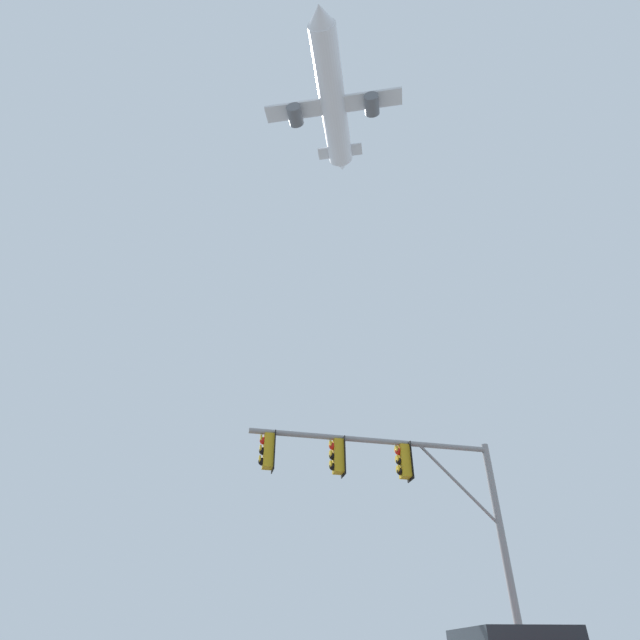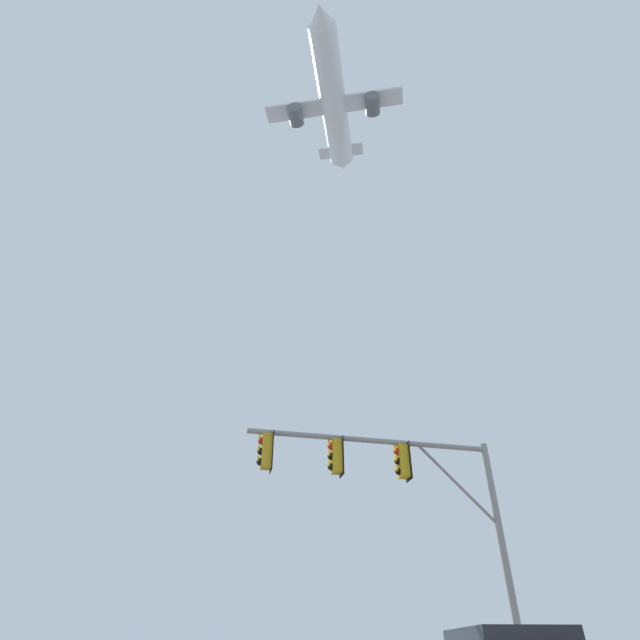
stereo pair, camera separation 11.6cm
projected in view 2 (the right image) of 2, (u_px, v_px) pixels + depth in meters
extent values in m
cylinder|color=gray|center=(506.00, 564.00, 12.89)|extent=(0.20, 0.20, 6.34)
cylinder|color=gray|center=(371.00, 440.00, 13.97)|extent=(6.79, 1.35, 0.15)
cylinder|color=gray|center=(457.00, 483.00, 13.81)|extent=(2.10, 0.45, 2.13)
cube|color=gold|center=(266.00, 451.00, 13.17)|extent=(0.31, 0.36, 0.90)
cylinder|color=gold|center=(268.00, 433.00, 13.45)|extent=(0.05, 0.05, 0.12)
cube|color=black|center=(272.00, 452.00, 13.19)|extent=(0.10, 0.46, 1.04)
sphere|color=red|center=(262.00, 441.00, 13.29)|extent=(0.20, 0.20, 0.20)
cylinder|color=gold|center=(259.00, 439.00, 13.31)|extent=(0.08, 0.21, 0.21)
sphere|color=black|center=(261.00, 451.00, 13.13)|extent=(0.20, 0.20, 0.20)
cylinder|color=gold|center=(259.00, 449.00, 13.16)|extent=(0.08, 0.21, 0.21)
sphere|color=black|center=(260.00, 462.00, 12.98)|extent=(0.20, 0.20, 0.20)
cylinder|color=gold|center=(258.00, 459.00, 13.00)|extent=(0.08, 0.21, 0.21)
cube|color=gold|center=(336.00, 456.00, 13.50)|extent=(0.31, 0.36, 0.90)
cylinder|color=gold|center=(336.00, 438.00, 13.78)|extent=(0.05, 0.05, 0.12)
cube|color=black|center=(341.00, 457.00, 13.52)|extent=(0.10, 0.46, 1.04)
sphere|color=red|center=(331.00, 446.00, 13.62)|extent=(0.20, 0.20, 0.20)
cylinder|color=gold|center=(329.00, 444.00, 13.65)|extent=(0.08, 0.21, 0.21)
sphere|color=black|center=(331.00, 456.00, 13.47)|extent=(0.20, 0.20, 0.20)
cylinder|color=gold|center=(329.00, 454.00, 13.49)|extent=(0.08, 0.21, 0.21)
sphere|color=black|center=(331.00, 467.00, 13.31)|extent=(0.20, 0.20, 0.20)
cylinder|color=gold|center=(329.00, 464.00, 13.33)|extent=(0.08, 0.21, 0.21)
cube|color=gold|center=(403.00, 461.00, 13.83)|extent=(0.31, 0.36, 0.90)
cylinder|color=gold|center=(401.00, 443.00, 14.12)|extent=(0.05, 0.05, 0.12)
cube|color=black|center=(408.00, 462.00, 13.86)|extent=(0.10, 0.46, 1.04)
sphere|color=red|center=(397.00, 451.00, 13.96)|extent=(0.20, 0.20, 0.20)
cylinder|color=gold|center=(395.00, 449.00, 13.98)|extent=(0.08, 0.21, 0.21)
sphere|color=black|center=(398.00, 461.00, 13.80)|extent=(0.20, 0.20, 0.20)
cylinder|color=gold|center=(395.00, 459.00, 13.82)|extent=(0.08, 0.21, 0.21)
sphere|color=black|center=(399.00, 471.00, 13.65)|extent=(0.20, 0.20, 0.20)
cylinder|color=gold|center=(396.00, 469.00, 13.67)|extent=(0.08, 0.21, 0.21)
cylinder|color=white|center=(333.00, 99.00, 57.21)|extent=(6.13, 16.83, 2.95)
cone|color=white|center=(320.00, 15.00, 49.67)|extent=(3.14, 2.53, 2.80)
cone|color=white|center=(343.00, 164.00, 64.67)|extent=(2.82, 2.30, 2.50)
cube|color=silver|center=(333.00, 105.00, 57.34)|extent=(15.75, 5.05, 0.33)
cylinder|color=#595B60|center=(372.00, 104.00, 56.27)|extent=(2.06, 2.49, 1.66)
cylinder|color=#595B60|center=(296.00, 115.00, 57.42)|extent=(2.06, 2.49, 1.66)
cube|color=#0C5933|center=(340.00, 143.00, 64.02)|extent=(0.72, 2.57, 3.50)
cube|color=silver|center=(341.00, 151.00, 63.39)|extent=(5.74, 2.71, 0.18)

